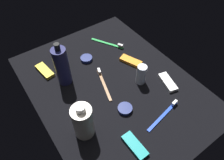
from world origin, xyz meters
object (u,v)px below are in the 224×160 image
Objects in this scene: cream_tin_left at (86,59)px; snack_bar_white at (168,82)px; lotion_bottle at (62,66)px; toothbrush_green at (109,43)px; bodywash_bottle at (83,121)px; deodorant_stick at (141,75)px; snack_bar_teal at (135,146)px; snack_bar_orange at (131,61)px; toothbrush_brown at (103,82)px; toothbrush_blue at (165,114)px; cream_tin_right at (125,109)px; snack_bar_yellow at (45,71)px.

snack_bar_white is at bearing 32.83° from cream_tin_left.
toothbrush_green is at bearing 107.72° from lotion_bottle.
bodywash_bottle is 32.67cm from deodorant_stick.
deodorant_stick is at bearing -6.37° from toothbrush_green.
snack_bar_teal is 41.66cm from snack_bar_orange.
lotion_bottle is 33.06cm from deodorant_stick.
snack_bar_white is at bearing 53.05° from lotion_bottle.
toothbrush_brown is 1.69× the size of snack_bar_orange.
toothbrush_blue reaches higher than snack_bar_orange.
snack_bar_teal is at bearing -13.19° from toothbrush_brown.
deodorant_stick is 1.64× the size of cream_tin_left.
snack_bar_teal is 1.00× the size of snack_bar_orange.
toothbrush_brown is 28.70cm from toothbrush_blue.
snack_bar_teal is 15.19cm from cream_tin_right.
snack_bar_white and snack_bar_teal have the same top height.
bodywash_bottle is at bearing -78.15° from deodorant_stick.
bodywash_bottle is 41.50cm from snack_bar_white.
bodywash_bottle is at bearing -85.09° from snack_bar_orange.
bodywash_bottle is 1.01× the size of toothbrush_green.
lotion_bottle is at bearing -129.86° from toothbrush_brown.
snack_bar_yellow is 52.22cm from snack_bar_teal.
snack_bar_teal is at bearing -50.39° from snack_bar_white.
snack_bar_yellow and snack_bar_orange have the same top height.
snack_bar_white is at bearing 90.43° from cream_tin_right.
toothbrush_brown reaches higher than snack_bar_teal.
deodorant_stick reaches higher than toothbrush_green.
lotion_bottle is at bearing -155.79° from cream_tin_right.
lotion_bottle is 18.75cm from toothbrush_brown.
snack_bar_orange is (7.34, 30.66, -8.45)cm from lotion_bottle.
snack_bar_yellow is (-10.31, -5.24, -8.45)cm from lotion_bottle.
toothbrush_blue reaches higher than cream_tin_left.
deodorant_stick is (-6.69, 31.86, -2.68)cm from bodywash_bottle.
toothbrush_blue is 3.13× the size of cream_tin_right.
toothbrush_brown is at bearing 165.83° from snack_bar_teal.
toothbrush_brown is at bearing 130.01° from bodywash_bottle.
snack_bar_orange is at bearing 100.59° from toothbrush_brown.
toothbrush_blue is 44.54cm from cream_tin_left.
snack_bar_orange is 1.84× the size of cream_tin_left.
toothbrush_brown is 16.28cm from cream_tin_right.
toothbrush_brown is 27.91cm from snack_bar_white.
cream_tin_right is (36.44, -17.58, 0.18)cm from toothbrush_green.
bodywash_bottle is 41.07cm from snack_bar_orange.
toothbrush_brown is 3.07× the size of cream_tin_right.
lotion_bottle is 1.29× the size of toothbrush_green.
cream_tin_left is (-46.96, 8.56, 0.03)cm from snack_bar_teal.
snack_bar_orange is at bearing 56.35° from snack_bar_yellow.
cream_tin_left is (-25.46, -12.19, -3.86)cm from deodorant_stick.
cream_tin_left is 0.99× the size of cream_tin_right.
bodywash_bottle reaches higher than snack_bar_yellow.
cream_tin_right is (33.17, -2.19, 0.00)cm from cream_tin_left.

